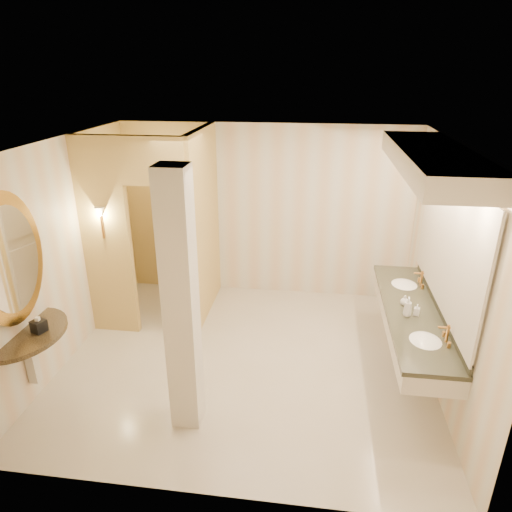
{
  "coord_description": "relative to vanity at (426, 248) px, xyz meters",
  "views": [
    {
      "loc": [
        0.76,
        -4.79,
        3.46
      ],
      "look_at": [
        0.09,
        0.2,
        1.36
      ],
      "focal_mm": 32.0,
      "sensor_mm": 36.0,
      "label": 1
    }
  ],
  "objects": [
    {
      "name": "floor",
      "position": [
        -1.98,
        -0.01,
        -1.63
      ],
      "size": [
        4.5,
        4.5,
        0.0
      ],
      "primitive_type": "plane",
      "color": "beige",
      "rests_on": "ground"
    },
    {
      "name": "ceiling",
      "position": [
        -1.98,
        -0.01,
        1.07
      ],
      "size": [
        4.5,
        4.5,
        0.0
      ],
      "primitive_type": "plane",
      "rotation": [
        3.14,
        0.0,
        0.0
      ],
      "color": "silver",
      "rests_on": "wall_back"
    },
    {
      "name": "wall_back",
      "position": [
        -1.98,
        1.99,
        -0.28
      ],
      "size": [
        4.5,
        0.02,
        2.7
      ],
      "primitive_type": "cube",
      "color": "beige",
      "rests_on": "floor"
    },
    {
      "name": "wall_front",
      "position": [
        -1.98,
        -2.01,
        -0.28
      ],
      "size": [
        4.5,
        0.02,
        2.7
      ],
      "primitive_type": "cube",
      "color": "beige",
      "rests_on": "floor"
    },
    {
      "name": "wall_left",
      "position": [
        -4.23,
        -0.01,
        -0.28
      ],
      "size": [
        0.02,
        4.0,
        2.7
      ],
      "primitive_type": "cube",
      "color": "beige",
      "rests_on": "floor"
    },
    {
      "name": "wall_right",
      "position": [
        0.27,
        -0.01,
        -0.28
      ],
      "size": [
        0.02,
        4.0,
        2.7
      ],
      "primitive_type": "cube",
      "color": "beige",
      "rests_on": "floor"
    },
    {
      "name": "toilet_closet",
      "position": [
        -3.1,
        0.96,
        -0.24
      ],
      "size": [
        1.5,
        1.55,
        2.7
      ],
      "color": "tan",
      "rests_on": "floor"
    },
    {
      "name": "wall_sconce",
      "position": [
        -3.9,
        0.42,
        0.1
      ],
      "size": [
        0.14,
        0.14,
        0.42
      ],
      "color": "#B67B3A",
      "rests_on": "toilet_closet"
    },
    {
      "name": "vanity",
      "position": [
        0.0,
        0.0,
        0.0
      ],
      "size": [
        0.75,
        2.61,
        2.09
      ],
      "color": "beige",
      "rests_on": "floor"
    },
    {
      "name": "console_shelf",
      "position": [
        -4.19,
        -1.05,
        -0.28
      ],
      "size": [
        1.06,
        1.06,
        1.98
      ],
      "color": "black",
      "rests_on": "floor"
    },
    {
      "name": "pillar",
      "position": [
        -2.43,
        -1.12,
        -0.28
      ],
      "size": [
        0.29,
        0.29,
        2.7
      ],
      "primitive_type": "cube",
      "color": "beige",
      "rests_on": "floor"
    },
    {
      "name": "tissue_box",
      "position": [
        -4.02,
        -1.01,
        -0.69
      ],
      "size": [
        0.17,
        0.17,
        0.13
      ],
      "primitive_type": "cube",
      "rotation": [
        0.0,
        0.0,
        -0.38
      ],
      "color": "black",
      "rests_on": "console_shelf"
    },
    {
      "name": "toilet",
      "position": [
        -3.08,
        1.55,
        -1.29
      ],
      "size": [
        0.55,
        0.74,
        0.67
      ],
      "primitive_type": "imported",
      "rotation": [
        0.0,
        0.0,
        3.45
      ],
      "color": "white",
      "rests_on": "floor"
    },
    {
      "name": "soap_bottle_a",
      "position": [
        -0.03,
        -0.13,
        -0.69
      ],
      "size": [
        0.07,
        0.08,
        0.13
      ],
      "primitive_type": "imported",
      "rotation": [
        0.0,
        0.0,
        -0.31
      ],
      "color": "beige",
      "rests_on": "vanity"
    },
    {
      "name": "soap_bottle_b",
      "position": [
        -0.12,
        0.09,
        -0.69
      ],
      "size": [
        0.1,
        0.1,
        0.12
      ],
      "primitive_type": "imported",
      "rotation": [
        0.0,
        0.0,
        0.04
      ],
      "color": "silver",
      "rests_on": "vanity"
    },
    {
      "name": "soap_bottle_c",
      "position": [
        -0.13,
        -0.16,
        -0.64
      ],
      "size": [
        0.1,
        0.1,
        0.23
      ],
      "primitive_type": "imported",
      "rotation": [
        0.0,
        0.0,
        -0.13
      ],
      "color": "#C6B28C",
      "rests_on": "vanity"
    }
  ]
}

